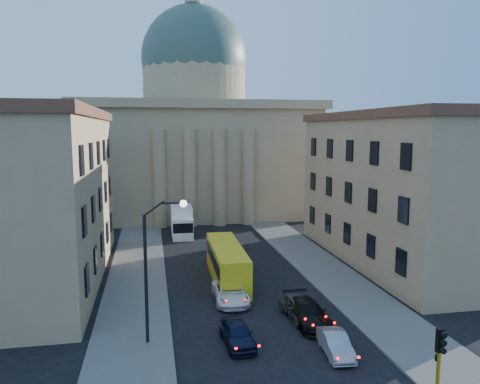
# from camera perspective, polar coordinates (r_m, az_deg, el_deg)

# --- Properties ---
(sidewalk_left) EXTENTS (5.00, 60.00, 0.15)m
(sidewalk_left) POSITION_cam_1_polar(r_m,az_deg,el_deg) (39.71, -12.58, -11.51)
(sidewalk_left) COLOR #5B5853
(sidewalk_left) RESTS_ON ground
(sidewalk_right) EXTENTS (5.00, 60.00, 0.15)m
(sidewalk_right) POSITION_cam_1_polar(r_m,az_deg,el_deg) (42.60, 11.31, -10.14)
(sidewalk_right) COLOR #5B5853
(sidewalk_right) RESTS_ON ground
(church) EXTENTS (68.02, 28.76, 36.60)m
(church) POSITION_cam_1_polar(r_m,az_deg,el_deg) (75.34, -5.46, 6.75)
(church) COLOR #927959
(church) RESTS_ON ground
(building_left) EXTENTS (11.60, 26.60, 14.70)m
(building_left) POSITION_cam_1_polar(r_m,az_deg,el_deg) (43.07, -24.07, -0.44)
(building_left) COLOR tan
(building_left) RESTS_ON ground
(building_right) EXTENTS (11.60, 26.60, 14.70)m
(building_right) POSITION_cam_1_polar(r_m,az_deg,el_deg) (48.29, 19.14, 0.61)
(building_right) COLOR tan
(building_right) RESTS_ON ground
(traffic_light) EXTENTS (0.34, 0.29, 4.30)m
(traffic_light) POSITION_cam_1_polar(r_m,az_deg,el_deg) (23.80, 23.05, -18.86)
(traffic_light) COLOR gold
(traffic_light) RESTS_ON ground
(street_lamp) EXTENTS (2.62, 0.44, 8.83)m
(street_lamp) POSITION_cam_1_polar(r_m,az_deg,el_deg) (28.58, -10.39, -8.09)
(street_lamp) COLOR black
(street_lamp) RESTS_ON ground
(car_left_near) EXTENTS (1.91, 4.29, 1.43)m
(car_left_near) POSITION_cam_1_polar(r_m,az_deg,el_deg) (29.57, -0.35, -16.84)
(car_left_near) COLOR black
(car_left_near) RESTS_ON ground
(car_right_near) EXTENTS (1.64, 3.92, 1.26)m
(car_right_near) POSITION_cam_1_polar(r_m,az_deg,el_deg) (29.04, 11.57, -17.67)
(car_right_near) COLOR #939499
(car_right_near) RESTS_ON ground
(car_left_mid) EXTENTS (2.56, 5.35, 1.47)m
(car_left_mid) POSITION_cam_1_polar(r_m,az_deg,el_deg) (36.24, -1.18, -12.10)
(car_left_mid) COLOR white
(car_left_mid) RESTS_ON ground
(car_right_mid) EXTENTS (2.40, 5.40, 1.54)m
(car_right_mid) POSITION_cam_1_polar(r_m,az_deg,el_deg) (32.74, 8.23, -14.33)
(car_right_mid) COLOR black
(car_right_mid) RESTS_ON ground
(car_right_far) EXTENTS (2.17, 4.65, 1.54)m
(car_right_far) POSITION_cam_1_polar(r_m,az_deg,el_deg) (33.54, 7.23, -13.76)
(car_right_far) COLOR #444549
(car_right_far) RESTS_ON ground
(car_right_distant) EXTENTS (1.97, 4.45, 1.42)m
(car_right_distant) POSITION_cam_1_polar(r_m,az_deg,el_deg) (49.87, -1.43, -6.61)
(car_right_distant) COLOR black
(car_right_distant) RESTS_ON ground
(city_bus) EXTENTS (2.76, 10.88, 3.05)m
(city_bus) POSITION_cam_1_polar(r_m,az_deg,el_deg) (40.84, -1.61, -8.48)
(city_bus) COLOR yellow
(city_bus) RESTS_ON ground
(box_truck) EXTENTS (2.64, 6.41, 3.49)m
(box_truck) POSITION_cam_1_polar(r_m,az_deg,el_deg) (57.98, -7.10, -3.69)
(box_truck) COLOR white
(box_truck) RESTS_ON ground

